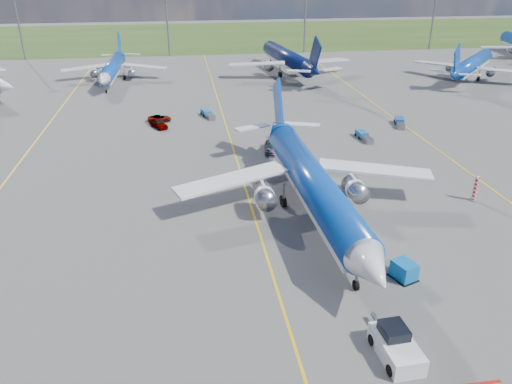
{
  "coord_description": "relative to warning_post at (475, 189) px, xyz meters",
  "views": [
    {
      "loc": [
        -6.95,
        -40.19,
        25.71
      ],
      "look_at": [
        -0.14,
        5.58,
        4.0
      ],
      "focal_mm": 35.0,
      "sensor_mm": 36.0,
      "label": 1
    }
  ],
  "objects": [
    {
      "name": "ground",
      "position": [
        -26.0,
        -8.0,
        -1.5
      ],
      "size": [
        400.0,
        400.0,
        0.0
      ],
      "primitive_type": "plane",
      "color": "#4F4F4D",
      "rests_on": "ground"
    },
    {
      "name": "grass_strip",
      "position": [
        -26.0,
        142.0,
        -1.5
      ],
      "size": [
        400.0,
        80.0,
        0.01
      ],
      "primitive_type": "cube",
      "color": "#2D4719",
      "rests_on": "ground"
    },
    {
      "name": "taxiway_lines",
      "position": [
        -25.83,
        19.7,
        -1.49
      ],
      "size": [
        60.25,
        160.0,
        0.02
      ],
      "color": "gold",
      "rests_on": "ground"
    },
    {
      "name": "floodlight_masts",
      "position": [
        -16.0,
        102.0,
        11.06
      ],
      "size": [
        202.2,
        0.5,
        22.7
      ],
      "color": "slate",
      "rests_on": "ground"
    },
    {
      "name": "warning_post",
      "position": [
        0.0,
        0.0,
        0.0
      ],
      "size": [
        0.5,
        0.5,
        3.0
      ],
      "primitive_type": "cylinder",
      "color": "red",
      "rests_on": "ground"
    },
    {
      "name": "bg_jet_nnw",
      "position": [
        -48.42,
        70.32,
        -1.5
      ],
      "size": [
        26.76,
        34.53,
        8.83
      ],
      "primitive_type": null,
      "rotation": [
        0.0,
        0.0,
        -0.03
      ],
      "color": "#0B3EA3",
      "rests_on": "ground"
    },
    {
      "name": "bg_jet_n",
      "position": [
        -7.27,
        72.71,
        -1.5
      ],
      "size": [
        36.6,
        45.44,
        11.03
      ],
      "primitive_type": null,
      "rotation": [
        0.0,
        0.0,
        3.25
      ],
      "color": "#081342",
      "rests_on": "ground"
    },
    {
      "name": "bg_jet_ne",
      "position": [
        34.94,
        61.78,
        -1.5
      ],
      "size": [
        45.49,
        45.9,
        9.61
      ],
      "primitive_type": null,
      "rotation": [
        0.0,
        0.0,
        2.39
      ],
      "color": "#0B3EA3",
      "rests_on": "ground"
    },
    {
      "name": "main_airliner",
      "position": [
        -19.68,
        -0.77,
        -1.5
      ],
      "size": [
        32.89,
        42.6,
        10.95
      ],
      "primitive_type": null,
      "rotation": [
        0.0,
        0.0,
        0.02
      ],
      "color": "#0B3EA3",
      "rests_on": "ground"
    },
    {
      "name": "pushback_tug",
      "position": [
        -19.14,
        -22.64,
        -0.62
      ],
      "size": [
        2.66,
        6.51,
        2.19
      ],
      "rotation": [
        0.0,
        0.0,
        0.06
      ],
      "color": "silver",
      "rests_on": "ground"
    },
    {
      "name": "uld_container",
      "position": [
        -14.63,
        -13.72,
        -0.69
      ],
      "size": [
        2.22,
        2.45,
        1.61
      ],
      "primitive_type": "cube",
      "rotation": [
        0.0,
        0.0,
        0.36
      ],
      "color": "#0C5FA8",
      "rests_on": "ground"
    },
    {
      "name": "service_car_a",
      "position": [
        -37.24,
        33.58,
        -0.77
      ],
      "size": [
        3.52,
        4.62,
        1.47
      ],
      "primitive_type": "imported",
      "rotation": [
        0.0,
        0.0,
        0.48
      ],
      "color": "#999999",
      "rests_on": "ground"
    },
    {
      "name": "service_car_b",
      "position": [
        -37.2,
        37.13,
        -0.93
      ],
      "size": [
        4.14,
        2.03,
        1.13
      ],
      "primitive_type": "imported",
      "rotation": [
        0.0,
        0.0,
        1.61
      ],
      "color": "#999999",
      "rests_on": "ground"
    },
    {
      "name": "service_car_c",
      "position": [
        -20.57,
        19.49,
        -0.75
      ],
      "size": [
        2.84,
        5.39,
        1.49
      ],
      "primitive_type": "imported",
      "rotation": [
        0.0,
        0.0,
        -0.15
      ],
      "color": "#999999",
      "rests_on": "ground"
    },
    {
      "name": "baggage_tug_w",
      "position": [
        -5.33,
        22.84,
        -1.02
      ],
      "size": [
        1.49,
        4.67,
        1.03
      ],
      "rotation": [
        0.0,
        0.0,
        0.06
      ],
      "color": "#185A91",
      "rests_on": "ground"
    },
    {
      "name": "baggage_tug_c",
      "position": [
        -28.77,
        38.71,
        -1.01
      ],
      "size": [
        2.44,
        4.78,
        1.04
      ],
      "rotation": [
        0.0,
        0.0,
        0.28
      ],
      "color": "#19599B",
      "rests_on": "ground"
    },
    {
      "name": "baggage_tug_e",
      "position": [
        3.19,
        28.8,
        -0.99
      ],
      "size": [
        2.66,
        4.97,
        1.08
      ],
      "rotation": [
        0.0,
        0.0,
        -0.3
      ],
      "color": "#1B47A3",
      "rests_on": "ground"
    }
  ]
}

